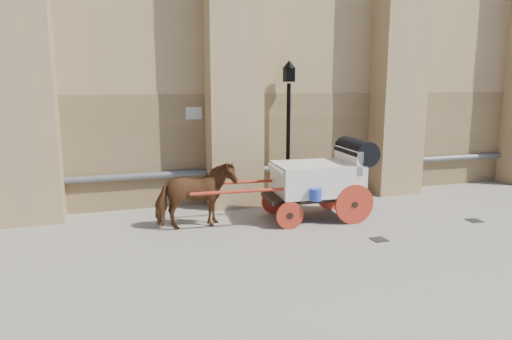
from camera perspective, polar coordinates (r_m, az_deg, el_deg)
name	(u,v)px	position (r m, az deg, el deg)	size (l,w,h in m)	color
ground	(326,244)	(9.64, 8.78, -9.19)	(90.00, 90.00, 0.00)	slate
horse	(196,196)	(10.47, -7.56, -3.22)	(0.82, 1.80, 1.52)	brown
carriage	(323,176)	(11.22, 8.37, -0.80)	(4.50, 1.62, 1.94)	black
street_lamp	(288,127)	(12.66, 4.06, 5.33)	(0.36, 0.36, 3.89)	black
drain_grate_near	(379,240)	(10.14, 15.10, -8.39)	(0.32, 0.32, 0.01)	black
drain_grate_far	(474,221)	(12.30, 25.63, -5.72)	(0.32, 0.32, 0.01)	black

